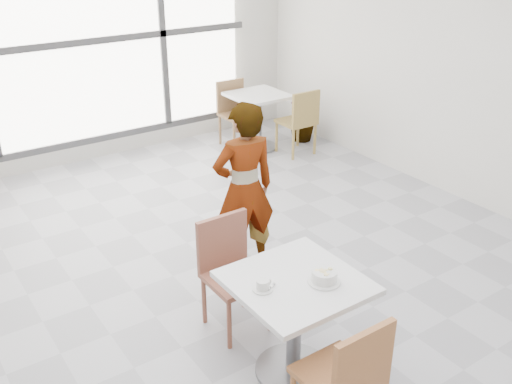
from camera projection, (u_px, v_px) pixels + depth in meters
floor at (236, 286)px, 4.94m from camera, size 7.00×7.00×0.00m
wall_back at (75, 42)px, 6.90m from camera, size 6.00×0.00×6.00m
wall_right at (485, 64)px, 5.83m from camera, size 0.00×7.00×7.00m
window at (77, 42)px, 6.85m from camera, size 4.60×0.07×2.52m
main_table at (295, 309)px, 3.78m from camera, size 0.80×0.80×0.75m
chair_near at (348, 374)px, 3.27m from camera, size 0.42×0.42×0.87m
chair_far at (230, 265)px, 4.30m from camera, size 0.42×0.42×0.87m
oatmeal_bowl at (324, 276)px, 3.65m from camera, size 0.21×0.21×0.09m
coffee_cup at (263, 285)px, 3.58m from camera, size 0.16×0.13×0.07m
person at (244, 189)px, 4.89m from camera, size 0.61×0.45×1.53m
bg_table_right at (258, 113)px, 7.69m from camera, size 0.70×0.70×0.75m
bg_chair_right_near at (300, 118)px, 7.46m from camera, size 0.42×0.42×0.87m
bg_chair_right_far at (235, 109)px, 7.84m from camera, size 0.42×0.42×0.87m
plant_right at (302, 118)px, 8.04m from camera, size 0.41×0.41×0.65m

